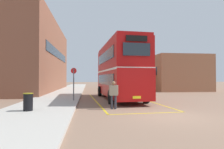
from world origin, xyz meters
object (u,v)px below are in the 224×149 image
(bus_stop_sign, at_px, (74,81))
(double_decker_bus, at_px, (119,70))
(pedestrian_boarding, at_px, (114,93))
(single_deck_bus, at_px, (128,79))
(litter_bin, at_px, (28,102))

(bus_stop_sign, bearing_deg, double_decker_bus, 24.79)
(pedestrian_boarding, bearing_deg, single_deck_bus, 75.95)
(litter_bin, height_order, bus_stop_sign, bus_stop_sign)
(single_deck_bus, bearing_deg, bus_stop_sign, -114.31)
(double_decker_bus, height_order, pedestrian_boarding, double_decker_bus)
(pedestrian_boarding, distance_m, bus_stop_sign, 4.44)
(litter_bin, bearing_deg, single_deck_bus, 65.76)
(pedestrian_boarding, height_order, bus_stop_sign, bus_stop_sign)
(single_deck_bus, relative_size, pedestrian_boarding, 5.15)
(double_decker_bus, distance_m, litter_bin, 8.61)
(pedestrian_boarding, distance_m, litter_bin, 4.64)
(double_decker_bus, distance_m, bus_stop_sign, 4.21)
(single_deck_bus, height_order, bus_stop_sign, single_deck_bus)
(litter_bin, bearing_deg, pedestrian_boarding, 10.90)
(double_decker_bus, relative_size, single_deck_bus, 1.18)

